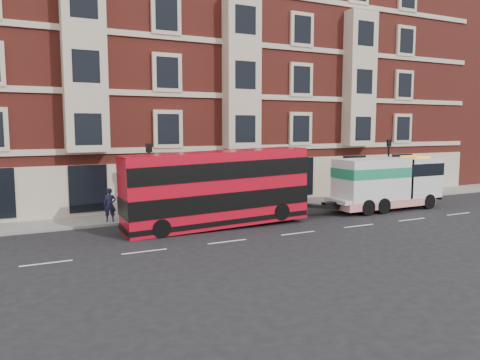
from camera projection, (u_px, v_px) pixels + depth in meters
name	position (u px, v px, depth m)	size (l,w,h in m)	color
ground	(298.00, 233.00, 24.01)	(120.00, 120.00, 0.00)	black
sidewalk	(235.00, 209.00, 30.68)	(90.00, 3.00, 0.15)	slate
victorian_terrace	(198.00, 67.00, 36.44)	(45.00, 12.00, 20.40)	maroon
filler_east	(479.00, 89.00, 49.54)	(18.00, 10.00, 19.00)	maroon
lamp_post_west	(150.00, 176.00, 26.58)	(0.35, 0.15, 4.35)	black
lamp_post_east	(388.00, 164.00, 34.53)	(0.35, 0.15, 4.35)	black
double_decker_bus	(217.00, 187.00, 25.24)	(10.20, 2.34, 4.13)	#B80A1C
tow_truck	(386.00, 183.00, 30.61)	(8.16, 2.41, 3.40)	silver
pedestrian	(110.00, 205.00, 26.12)	(0.69, 0.45, 1.88)	#1C1C38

